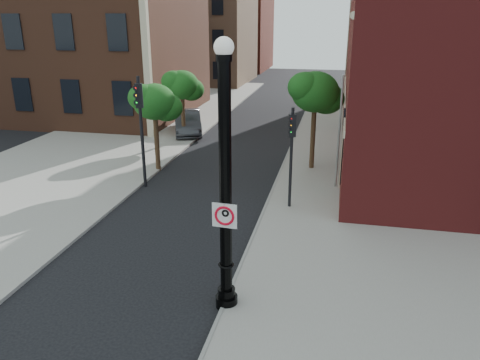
% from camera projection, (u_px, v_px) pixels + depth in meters
% --- Properties ---
extents(ground, '(120.00, 120.00, 0.00)m').
position_uv_depth(ground, '(154.00, 298.00, 13.15)').
color(ground, black).
rests_on(ground, ground).
extents(sidewalk_right, '(8.00, 60.00, 0.12)m').
position_uv_depth(sidewalk_right, '(362.00, 189.00, 21.16)').
color(sidewalk_right, gray).
rests_on(sidewalk_right, ground).
extents(sidewalk_left, '(10.00, 50.00, 0.12)m').
position_uv_depth(sidewalk_left, '(130.00, 132.00, 31.50)').
color(sidewalk_left, gray).
rests_on(sidewalk_left, ground).
extents(curb_edge, '(0.10, 60.00, 0.14)m').
position_uv_depth(curb_edge, '(276.00, 183.00, 21.94)').
color(curb_edge, gray).
rests_on(curb_edge, ground).
extents(bg_building_tan_a, '(12.00, 12.00, 12.00)m').
position_uv_depth(bg_building_tan_a, '(198.00, 29.00, 54.08)').
color(bg_building_tan_a, '#8C654C').
rests_on(bg_building_tan_a, ground).
extents(bg_building_red, '(12.00, 12.00, 10.00)m').
position_uv_depth(bg_building_red, '(226.00, 33.00, 67.32)').
color(bg_building_red, maroon).
rests_on(bg_building_red, ground).
extents(lamppost, '(0.60, 0.60, 7.07)m').
position_uv_depth(lamppost, '(225.00, 195.00, 11.69)').
color(lamppost, black).
rests_on(lamppost, ground).
extents(no_parking_sign, '(0.65, 0.10, 0.65)m').
position_uv_depth(no_parking_sign, '(225.00, 215.00, 11.69)').
color(no_parking_sign, white).
rests_on(no_parking_sign, ground).
extents(parked_car, '(3.19, 5.01, 1.56)m').
position_uv_depth(parked_car, '(188.00, 122.00, 31.05)').
color(parked_car, '#2D2D32').
rests_on(parked_car, ground).
extents(traffic_signal_left, '(0.40, 0.44, 5.04)m').
position_uv_depth(traffic_signal_left, '(140.00, 114.00, 20.54)').
color(traffic_signal_left, black).
rests_on(traffic_signal_left, ground).
extents(traffic_signal_right, '(0.32, 0.37, 4.19)m').
position_uv_depth(traffic_signal_right, '(292.00, 142.00, 18.24)').
color(traffic_signal_right, black).
rests_on(traffic_signal_right, ground).
extents(utility_pole, '(0.10, 0.10, 5.12)m').
position_uv_depth(utility_pole, '(339.00, 134.00, 20.55)').
color(utility_pole, '#999999').
rests_on(utility_pole, ground).
extents(street_tree_a, '(2.45, 2.21, 4.41)m').
position_uv_depth(street_tree_a, '(155.00, 103.00, 22.74)').
color(street_tree_a, '#2F1F12').
rests_on(street_tree_a, ground).
extents(street_tree_b, '(2.43, 2.20, 4.38)m').
position_uv_depth(street_tree_b, '(183.00, 86.00, 28.40)').
color(street_tree_b, '#2F1F12').
rests_on(street_tree_b, ground).
extents(street_tree_c, '(2.76, 2.49, 4.97)m').
position_uv_depth(street_tree_c, '(316.00, 93.00, 22.78)').
color(street_tree_c, '#2F1F12').
rests_on(street_tree_c, ground).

